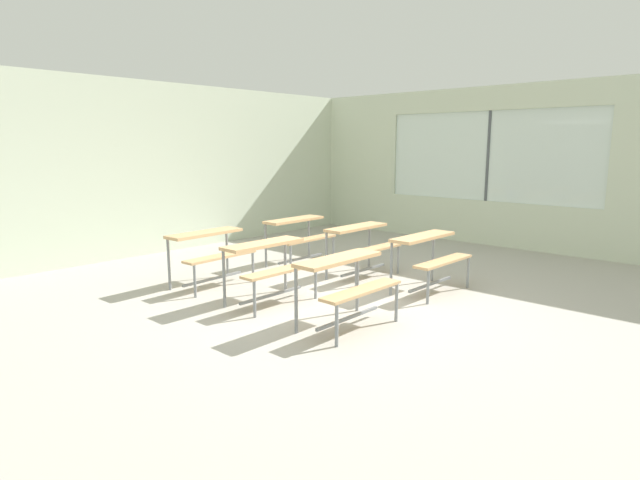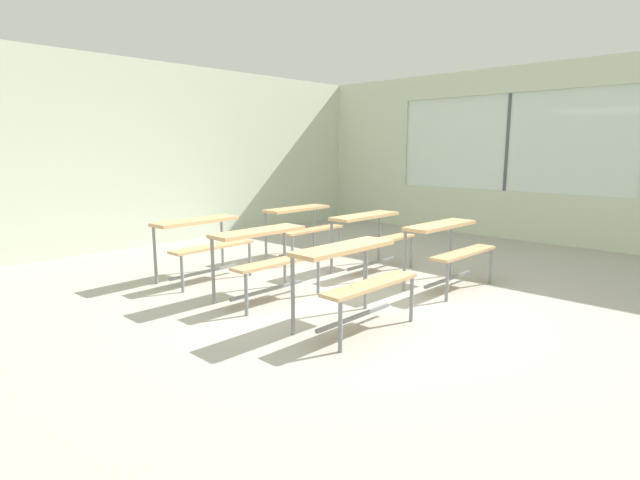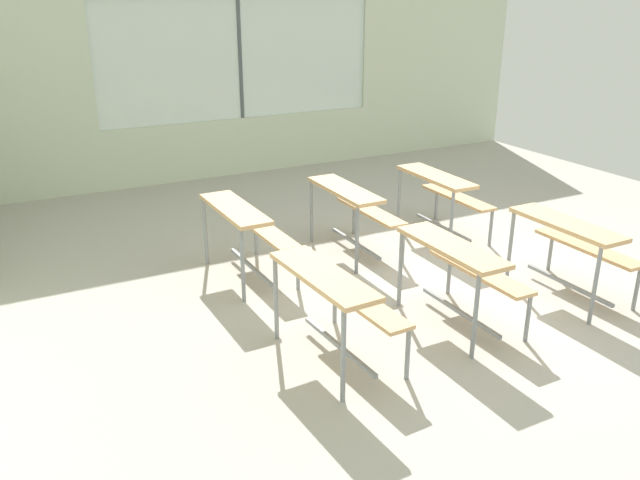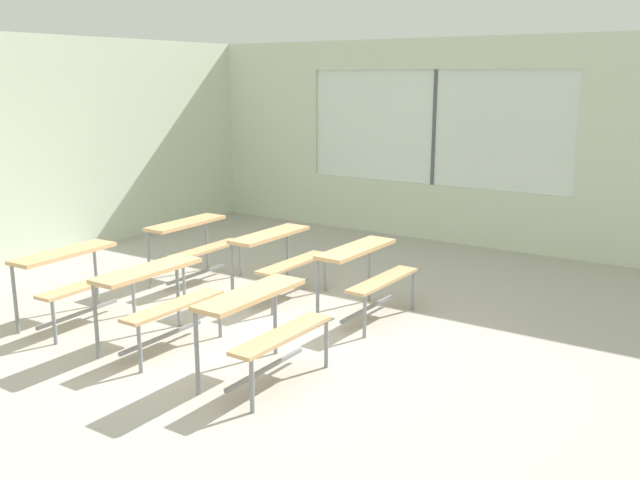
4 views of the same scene
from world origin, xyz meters
TOP-DOWN VIEW (x-y plane):
  - ground at (0.00, 0.00)m, footprint 10.00×9.00m
  - wall_right at (5.00, -0.13)m, footprint 0.12×9.00m
  - desk_bench_r0c0 at (-0.47, -0.53)m, footprint 1.10×0.60m
  - desk_bench_r0c1 at (1.32, -0.46)m, footprint 1.11×0.61m
  - desk_bench_r1c0 at (-0.44, 0.72)m, footprint 1.10×0.59m
  - desk_bench_r1c1 at (1.35, 0.68)m, footprint 1.10×0.60m
  - desk_bench_r2c0 at (-0.45, 1.90)m, footprint 1.13×0.64m
  - desk_bench_r2c1 at (1.29, 1.92)m, footprint 1.11×0.61m

SIDE VIEW (x-z plane):
  - ground at x=0.00m, z-range -0.05..0.00m
  - desk_bench_r0c0 at x=-0.47m, z-range 0.19..0.93m
  - desk_bench_r0c1 at x=1.32m, z-range 0.19..0.93m
  - desk_bench_r1c0 at x=-0.44m, z-range 0.19..0.93m
  - desk_bench_r1c1 at x=1.35m, z-range 0.19..0.93m
  - desk_bench_r2c0 at x=-0.45m, z-range 0.19..0.93m
  - desk_bench_r2c1 at x=1.29m, z-range 0.19..0.93m
  - wall_right at x=5.00m, z-range -0.05..2.95m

